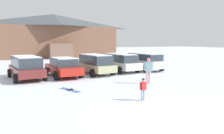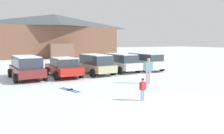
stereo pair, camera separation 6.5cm
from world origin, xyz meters
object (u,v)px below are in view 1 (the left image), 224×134
object	(u,v)px
ski_lodge	(54,35)
parked_silver_wagon	(144,61)
parked_maroon_van	(26,67)
parked_beige_suv	(95,64)
parked_red_sedan	(63,67)
skier_adult_in_blue_parka	(148,69)
pair_of_skis	(70,90)
parked_white_suv	(120,62)
skier_child_in_red_jacket	(143,88)

from	to	relation	value
ski_lodge	parked_silver_wagon	xyz separation A→B (m)	(3.42, -22.38, -2.90)
parked_maroon_van	parked_beige_suv	world-z (taller)	parked_maroon_van
parked_beige_suv	parked_red_sedan	bearing A→B (deg)	-179.41
parked_maroon_van	skier_adult_in_blue_parka	bearing A→B (deg)	-39.36
parked_maroon_van	parked_silver_wagon	size ratio (longest dim) A/B	1.00
ski_lodge	pair_of_skis	bearing A→B (deg)	-101.24
parked_white_suv	parked_silver_wagon	size ratio (longest dim) A/B	1.02
ski_lodge	skier_adult_in_blue_parka	size ratio (longest dim) A/B	12.85
ski_lodge	parked_beige_suv	bearing A→B (deg)	-94.55
parked_silver_wagon	skier_adult_in_blue_parka	distance (m)	6.80
parked_maroon_van	parked_white_suv	world-z (taller)	parked_maroon_van
skier_adult_in_blue_parka	pair_of_skis	size ratio (longest dim) A/B	1.00
pair_of_skis	parked_beige_suv	bearing A→B (deg)	53.19
parked_beige_suv	skier_child_in_red_jacket	size ratio (longest dim) A/B	4.23
parked_red_sedan	parked_beige_suv	distance (m)	2.72
skier_child_in_red_jacket	pair_of_skis	size ratio (longest dim) A/B	0.63
parked_red_sedan	skier_adult_in_blue_parka	distance (m)	6.80
parked_red_sedan	parked_maroon_van	bearing A→B (deg)	174.81
parked_maroon_van	parked_beige_suv	distance (m)	5.40
pair_of_skis	parked_white_suv	bearing A→B (deg)	40.41
parked_maroon_van	parked_red_sedan	size ratio (longest dim) A/B	1.03
skier_child_in_red_jacket	pair_of_skis	bearing A→B (deg)	122.91
parked_maroon_van	skier_child_in_red_jacket	world-z (taller)	parked_maroon_van
skier_adult_in_blue_parka	skier_child_in_red_jacket	size ratio (longest dim) A/B	1.59
parked_maroon_van	ski_lodge	bearing A→B (deg)	72.20
parked_white_suv	pair_of_skis	xyz separation A→B (m)	(-6.37, -5.42, -0.86)
parked_maroon_van	parked_silver_wagon	xyz separation A→B (m)	(10.62, 0.04, -0.03)
parked_red_sedan	parked_beige_suv	xyz separation A→B (m)	(2.72, 0.03, 0.12)
parked_beige_suv	parked_silver_wagon	size ratio (longest dim) A/B	0.95
ski_lodge	skier_child_in_red_jacket	bearing A→B (deg)	-95.62
parked_silver_wagon	skier_child_in_red_jacket	bearing A→B (deg)	-126.23
parked_white_suv	parked_silver_wagon	bearing A→B (deg)	-5.92
parked_red_sedan	pair_of_skis	world-z (taller)	parked_red_sedan
parked_maroon_van	parked_white_suv	size ratio (longest dim) A/B	0.98
ski_lodge	parked_maroon_van	xyz separation A→B (m)	(-7.20, -22.43, -2.87)
parked_red_sedan	skier_child_in_red_jacket	xyz separation A→B (m)	(1.45, -8.58, -0.18)
ski_lodge	parked_white_suv	world-z (taller)	ski_lodge
parked_beige_suv	skier_child_in_red_jacket	xyz separation A→B (m)	(-1.27, -8.61, -0.31)
parked_silver_wagon	pair_of_skis	distance (m)	10.32
ski_lodge	skier_child_in_red_jacket	xyz separation A→B (m)	(-3.08, -31.25, -3.19)
skier_child_in_red_jacket	ski_lodge	bearing A→B (deg)	84.38
parked_silver_wagon	skier_adult_in_blue_parka	size ratio (longest dim) A/B	2.81
parked_maroon_van	parked_red_sedan	distance (m)	2.69
skier_adult_in_blue_parka	skier_child_in_red_jacket	world-z (taller)	skier_adult_in_blue_parka
ski_lodge	parked_beige_suv	distance (m)	22.89
parked_silver_wagon	pair_of_skis	size ratio (longest dim) A/B	2.80
skier_child_in_red_jacket	parked_white_suv	bearing A→B (deg)	66.48
parked_beige_suv	skier_child_in_red_jacket	bearing A→B (deg)	-98.42
parked_silver_wagon	pair_of_skis	bearing A→B (deg)	-149.87
skier_adult_in_blue_parka	skier_child_in_red_jacket	bearing A→B (deg)	-130.32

